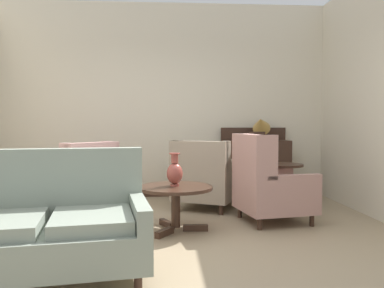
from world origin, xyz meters
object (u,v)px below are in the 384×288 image
porcelain_vase (175,172)px  armchair_back_corner (206,179)px  settee (49,227)px  coffee_table (176,195)px  armchair_foreground_right (267,185)px  side_table (283,183)px  armchair_far_left (80,182)px  sideboard (255,166)px  gramophone (260,127)px

porcelain_vase → armchair_back_corner: bearing=67.9°
armchair_back_corner → settee: bearing=84.8°
coffee_table → armchair_foreground_right: 1.17m
settee → side_table: 3.27m
porcelain_vase → settee: size_ratio=0.23×
coffee_table → armchair_far_left: 1.55m
settee → sideboard: 3.93m
armchair_back_corner → armchair_far_left: armchair_back_corner is taller
armchair_far_left → armchair_foreground_right: size_ratio=1.06×
coffee_table → settee: bearing=-128.1°
armchair_back_corner → gramophone: gramophone is taller
armchair_foreground_right → gramophone: 1.64m
armchair_foreground_right → settee: bearing=116.7°
coffee_table → armchair_foreground_right: bearing=16.4°
coffee_table → porcelain_vase: 0.26m
coffee_table → porcelain_vase: (-0.01, 0.00, 0.26)m
side_table → sideboard: size_ratio=0.58×
porcelain_vase → sideboard: bearing=54.4°
coffee_table → porcelain_vase: porcelain_vase is taller
armchair_back_corner → sideboard: (0.88, 0.73, 0.11)m
coffee_table → gramophone: (1.37, 1.79, 0.74)m
sideboard → gramophone: (0.04, -0.08, 0.62)m
gramophone → sideboard: bearing=117.8°
armchair_foreground_right → porcelain_vase: bearing=95.7°
sideboard → gramophone: 0.62m
armchair_far_left → side_table: (2.70, -0.08, -0.02)m
side_table → sideboard: 1.04m
settee → armchair_far_left: (-0.23, 2.22, 0.02)m
settee → armchair_foreground_right: bearing=28.0°
coffee_table → armchair_back_corner: (0.46, 1.15, 0.02)m
porcelain_vase → sideboard: 2.31m
armchair_far_left → sideboard: sideboard is taller
settee → sideboard: bearing=44.3°
armchair_foreground_right → side_table: armchair_foreground_right is taller
coffee_table → porcelain_vase: size_ratio=2.21×
side_table → armchair_foreground_right: bearing=-123.6°
porcelain_vase → settee: settee is taller
porcelain_vase → coffee_table: bearing=-13.3°
coffee_table → side_table: 1.70m
coffee_table → side_table: (1.47, 0.85, -0.01)m
side_table → sideboard: (-0.14, 1.02, 0.13)m
porcelain_vase → gramophone: gramophone is taller
armchair_foreground_right → sideboard: (0.21, 1.54, 0.08)m
sideboard → settee: bearing=-126.5°
armchair_foreground_right → side_table: size_ratio=1.63×
settee → gramophone: bearing=43.1°
side_table → gramophone: (-0.09, 0.94, 0.74)m
armchair_back_corner → armchair_far_left: (-1.69, -0.21, 0.00)m
porcelain_vase → settee: bearing=-127.8°
porcelain_vase → armchair_foreground_right: bearing=16.2°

